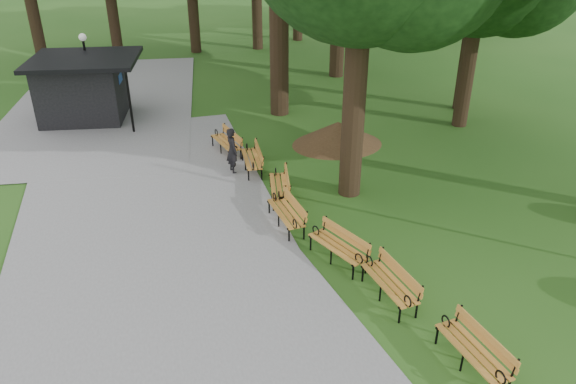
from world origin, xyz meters
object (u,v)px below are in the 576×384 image
object	(u,v)px
person	(232,151)
bench_1	(389,283)
lamp_post	(86,56)
bench_0	(473,351)
dirt_mound	(338,133)
kiosk	(82,89)
bench_5	(252,159)
bench_4	(279,186)
bench_6	(226,142)
bench_2	(338,247)
bench_3	(286,213)

from	to	relation	value
person	bench_1	bearing A→B (deg)	-174.52
lamp_post	bench_0	bearing A→B (deg)	-69.51
bench_0	dirt_mound	bearing A→B (deg)	166.48
kiosk	dirt_mound	size ratio (longest dim) A/B	1.46
lamp_post	bench_5	world-z (taller)	lamp_post
bench_4	bench_6	xyz separation A→B (m)	(-0.80, 3.98, 0.00)
dirt_mound	bench_5	xyz separation A→B (m)	(-3.72, -1.26, -0.02)
person	lamp_post	world-z (taller)	lamp_post
lamp_post	bench_0	world-z (taller)	lamp_post
person	bench_6	size ratio (longest dim) A/B	0.85
person	bench_1	world-z (taller)	person
bench_2	bench_5	bearing A→B (deg)	167.66
kiosk	lamp_post	size ratio (longest dim) A/B	1.26
bench_6	bench_5	bearing A→B (deg)	6.22
bench_2	bench_6	world-z (taller)	same
bench_0	bench_6	world-z (taller)	same
dirt_mound	bench_5	size ratio (longest dim) A/B	1.55
bench_0	bench_6	xyz separation A→B (m)	(-2.32, 11.95, 0.00)
bench_0	bench_2	size ratio (longest dim) A/B	1.00
bench_1	bench_2	size ratio (longest dim) A/B	1.00
person	bench_0	world-z (taller)	person
kiosk	bench_1	xyz separation A→B (m)	(6.69, -14.95, -0.90)
bench_6	bench_1	bearing A→B (deg)	0.25
kiosk	lamp_post	bearing A→B (deg)	84.64
lamp_post	bench_6	size ratio (longest dim) A/B	1.78
person	dirt_mound	world-z (taller)	person
lamp_post	bench_1	xyz separation A→B (m)	(6.36, -16.02, -1.98)
person	bench_4	xyz separation A→B (m)	(0.93, -2.33, -0.37)
dirt_mound	bench_4	size ratio (longest dim) A/B	1.55
dirt_mound	bench_6	xyz separation A→B (m)	(-4.23, 0.47, -0.02)
bench_1	bench_6	xyz separation A→B (m)	(-1.77, 9.49, 0.00)
bench_3	bench_5	bearing A→B (deg)	176.91
bench_0	bench_5	size ratio (longest dim) A/B	1.00
kiosk	bench_1	world-z (taller)	kiosk
bench_6	person	bearing A→B (deg)	-14.86
bench_1	bench_4	xyz separation A→B (m)	(-0.97, 5.50, 0.00)
bench_0	bench_6	distance (m)	12.17
lamp_post	bench_2	bearing A→B (deg)	-67.78
bench_3	bench_6	bearing A→B (deg)	-177.80
bench_2	bench_6	bearing A→B (deg)	169.90
lamp_post	bench_1	size ratio (longest dim) A/B	1.78
bench_4	bench_3	bearing A→B (deg)	3.12
bench_5	bench_3	bearing A→B (deg)	6.66
bench_3	bench_4	world-z (taller)	same
person	kiosk	world-z (taller)	kiosk
bench_0	bench_5	world-z (taller)	same
kiosk	bench_5	distance (m)	9.06
bench_2	bench_4	bearing A→B (deg)	167.37
person	bench_4	world-z (taller)	person
person	bench_3	bearing A→B (deg)	-179.16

